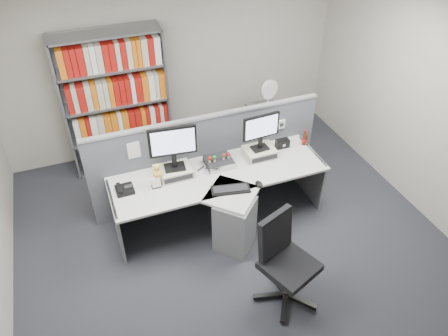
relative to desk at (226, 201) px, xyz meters
name	(u,v)px	position (x,y,z in m)	size (l,w,h in m)	color
ground	(244,263)	(0.00, -0.60, -0.46)	(5.50, 5.50, 0.00)	#2E3036
room_shell	(250,133)	(0.00, -0.60, 1.33)	(5.04, 5.54, 2.72)	#B3ADA0
partition	(208,158)	(0.00, 0.65, 0.19)	(3.00, 0.08, 1.27)	#555861
desk	(226,201)	(0.00, 0.00, 0.00)	(2.60, 1.20, 0.72)	beige
monitor_riser_left	(175,171)	(-0.49, 0.38, 0.31)	(0.38, 0.31, 0.10)	#BFB89E
monitor_riser_right	(260,152)	(0.61, 0.38, 0.31)	(0.38, 0.31, 0.10)	#BFB89E
monitor_left	(173,145)	(-0.49, 0.38, 0.70)	(0.55, 0.20, 0.56)	black
monitor_right	(261,129)	(0.61, 0.38, 0.65)	(0.47, 0.16, 0.48)	black
desktop_pc	(219,162)	(0.05, 0.37, 0.31)	(0.32, 0.29, 0.08)	black
figurines	(219,157)	(0.05, 0.36, 0.40)	(0.29, 0.05, 0.09)	#BFB89E
keyboard	(231,189)	(0.01, -0.12, 0.28)	(0.47, 0.25, 0.03)	black
mouse	(259,184)	(0.35, -0.16, 0.29)	(0.08, 0.12, 0.05)	black
desk_phone	(124,189)	(-1.12, 0.29, 0.30)	(0.20, 0.19, 0.09)	black
desk_calendar	(156,183)	(-0.76, 0.24, 0.32)	(0.11, 0.08, 0.13)	black
plush_toy	(157,172)	(-0.72, 0.29, 0.44)	(0.11, 0.11, 0.19)	#DFC54A
speaker	(282,143)	(0.95, 0.44, 0.32)	(0.17, 0.09, 0.11)	black
cola_bottle	(305,139)	(1.25, 0.40, 0.35)	(0.07, 0.07, 0.22)	#3F190A
shelving_unit	(117,105)	(-0.90, 1.85, 0.52)	(1.41, 0.40, 2.00)	slate
filing_cabinet	(266,130)	(1.20, 1.40, -0.11)	(0.45, 0.61, 0.70)	slate
desk_fan	(269,91)	(1.20, 1.40, 0.55)	(0.29, 0.17, 0.48)	white
office_chair	(284,258)	(0.20, -1.10, 0.09)	(0.68, 0.67, 1.03)	silver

